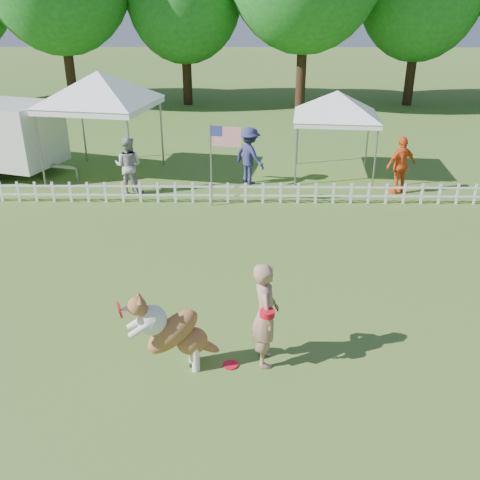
{
  "coord_description": "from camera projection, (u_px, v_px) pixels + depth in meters",
  "views": [
    {
      "loc": [
        0.32,
        -7.37,
        5.36
      ],
      "look_at": [
        0.18,
        2.0,
        1.1
      ],
      "focal_mm": 40.0,
      "sensor_mm": 36.0,
      "label": 1
    }
  ],
  "objects": [
    {
      "name": "flag_pole",
      "position": [
        211.0,
        166.0,
        14.63
      ],
      "size": [
        0.89,
        0.26,
        2.31
      ],
      "primitive_type": null,
      "rotation": [
        0.0,
        0.0,
        -0.19
      ],
      "color": "gray",
      "rests_on": "ground"
    },
    {
      "name": "tree_right",
      "position": [
        420.0,
        1.0,
        27.13
      ],
      "size": [
        6.2,
        6.2,
        10.4
      ],
      "primitive_type": null,
      "color": "#1C621D",
      "rests_on": "ground"
    },
    {
      "name": "spectator_c",
      "position": [
        401.0,
        165.0,
        15.74
      ],
      "size": [
        1.08,
        0.8,
        1.71
      ],
      "primitive_type": "imported",
      "rotation": [
        0.0,
        0.0,
        3.58
      ],
      "color": "#E4591A",
      "rests_on": "ground"
    },
    {
      "name": "ground",
      "position": [
        228.0,
        349.0,
        8.93
      ],
      "size": [
        120.0,
        120.0,
        0.0
      ],
      "primitive_type": "plane",
      "color": "#375C1D",
      "rests_on": "ground"
    },
    {
      "name": "canopy_tent_left",
      "position": [
        103.0,
        126.0,
        17.05
      ],
      "size": [
        3.65,
        3.65,
        3.25
      ],
      "primitive_type": null,
      "rotation": [
        0.0,
        0.0,
        -0.18
      ],
      "color": "white",
      "rests_on": "ground"
    },
    {
      "name": "picket_fence",
      "position": [
        237.0,
        193.0,
        15.18
      ],
      "size": [
        22.0,
        0.08,
        0.6
      ],
      "primitive_type": null,
      "color": "white",
      "rests_on": "ground"
    },
    {
      "name": "spectator_a",
      "position": [
        128.0,
        166.0,
        15.75
      ],
      "size": [
        0.91,
        0.75,
        1.69
      ],
      "primitive_type": "imported",
      "rotation": [
        0.0,
        0.0,
        3.0
      ],
      "color": "#A19FA5",
      "rests_on": "ground"
    },
    {
      "name": "tree_center_left",
      "position": [
        184.0,
        7.0,
        27.43
      ],
      "size": [
        6.0,
        6.0,
        9.8
      ],
      "primitive_type": null,
      "color": "#1C621D",
      "rests_on": "ground"
    },
    {
      "name": "dog",
      "position": [
        174.0,
        331.0,
        8.17
      ],
      "size": [
        1.43,
        0.83,
        1.4
      ],
      "primitive_type": null,
      "rotation": [
        0.0,
        0.0,
        0.3
      ],
      "color": "brown",
      "rests_on": "ground"
    },
    {
      "name": "frisbee_on_turf",
      "position": [
        231.0,
        365.0,
        8.53
      ],
      "size": [
        0.31,
        0.31,
        0.02
      ],
      "primitive_type": "cylinder",
      "rotation": [
        0.0,
        0.0,
        -0.34
      ],
      "color": "red",
      "rests_on": "ground"
    },
    {
      "name": "spectator_b",
      "position": [
        250.0,
        156.0,
        16.57
      ],
      "size": [
        1.26,
        1.29,
        1.77
      ],
      "primitive_type": "imported",
      "rotation": [
        0.0,
        0.0,
        2.32
      ],
      "color": "navy",
      "rests_on": "ground"
    },
    {
      "name": "canopy_tent_right",
      "position": [
        335.0,
        135.0,
        17.15
      ],
      "size": [
        2.84,
        2.84,
        2.67
      ],
      "primitive_type": null,
      "rotation": [
        0.0,
        0.0,
        -0.1
      ],
      "color": "white",
      "rests_on": "ground"
    },
    {
      "name": "handler",
      "position": [
        265.0,
        314.0,
        8.28
      ],
      "size": [
        0.47,
        0.67,
        1.76
      ],
      "primitive_type": "imported",
      "rotation": [
        0.0,
        0.0,
        1.64
      ],
      "color": "#A07860",
      "rests_on": "ground"
    }
  ]
}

